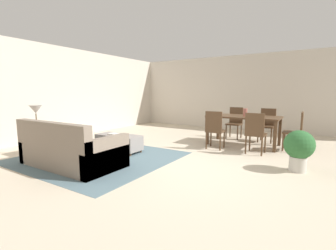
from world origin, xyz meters
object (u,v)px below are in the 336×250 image
at_px(dining_chair_head_east, 297,129).
at_px(potted_plant, 299,147).
at_px(ottoman_table, 119,142).
at_px(couch, 70,150).
at_px(book_on_ottoman, 114,134).
at_px(table_lamp, 36,110).
at_px(side_table, 38,135).
at_px(dining_chair_near_left, 215,128).
at_px(dining_chair_near_right, 255,131).
at_px(dining_chair_far_right, 267,123).
at_px(dining_chair_far_left, 235,121).
at_px(vase_centerpiece, 245,112).
at_px(dining_table, 244,119).

xyz_separation_m(dining_chair_head_east, potted_plant, (0.15, -1.62, -0.10)).
bearing_deg(ottoman_table, dining_chair_head_east, 32.53).
distance_m(couch, dining_chair_head_east, 4.94).
bearing_deg(book_on_ottoman, potted_plant, 9.93).
relative_size(table_lamp, dining_chair_head_east, 0.57).
distance_m(ottoman_table, dining_chair_head_east, 4.14).
bearing_deg(side_table, book_on_ottoman, 43.90).
distance_m(dining_chair_near_left, potted_plant, 2.00).
distance_m(dining_chair_head_east, potted_plant, 1.63).
relative_size(dining_chair_near_right, dining_chair_far_right, 1.00).
bearing_deg(book_on_ottoman, dining_chair_far_right, 47.79).
bearing_deg(dining_chair_far_left, couch, -112.27).
relative_size(couch, dining_chair_near_right, 2.09).
xyz_separation_m(dining_chair_far_left, dining_chair_far_right, (0.91, -0.05, 0.00)).
bearing_deg(vase_centerpiece, couch, -123.30).
xyz_separation_m(dining_chair_near_right, vase_centerpiece, (-0.43, 0.80, 0.34)).
relative_size(book_on_ottoman, potted_plant, 0.36).
distance_m(table_lamp, dining_table, 4.90).
bearing_deg(dining_chair_near_right, table_lamp, -147.05).
bearing_deg(table_lamp, dining_chair_near_right, 32.95).
relative_size(vase_centerpiece, book_on_ottoman, 0.75).
height_order(dining_chair_far_left, dining_chair_head_east, same).
height_order(dining_table, potted_plant, dining_table).
bearing_deg(dining_table, table_lamp, -135.93).
distance_m(dining_chair_far_right, book_on_ottoman, 4.15).
bearing_deg(table_lamp, ottoman_table, 43.15).
xyz_separation_m(couch, ottoman_table, (-0.01, 1.28, -0.07)).
xyz_separation_m(dining_chair_near_right, potted_plant, (0.90, -0.81, -0.10)).
distance_m(dining_table, dining_chair_near_left, 0.96).
bearing_deg(ottoman_table, dining_chair_far_right, 48.20).
xyz_separation_m(couch, side_table, (-1.26, 0.11, 0.16)).
bearing_deg(potted_plant, ottoman_table, -170.63).
xyz_separation_m(dining_chair_far_left, vase_centerpiece, (0.51, -0.87, 0.34)).
height_order(dining_chair_near_right, book_on_ottoman, dining_chair_near_right).
bearing_deg(potted_plant, dining_chair_far_right, 110.89).
xyz_separation_m(couch, potted_plant, (3.62, 1.88, 0.13)).
bearing_deg(ottoman_table, dining_chair_near_right, 27.25).
height_order(dining_chair_near_left, book_on_ottoman, dining_chair_near_left).
height_order(couch, dining_chair_far_right, dining_chair_far_right).
height_order(table_lamp, book_on_ottoman, table_lamp).
height_order(dining_chair_near_left, dining_chair_far_left, same).
bearing_deg(dining_table, vase_centerpiece, -30.35).
bearing_deg(couch, dining_chair_far_left, 67.73).
height_order(ottoman_table, dining_chair_head_east, dining_chair_head_east).
distance_m(table_lamp, vase_centerpiece, 4.91).
bearing_deg(dining_chair_near_left, dining_chair_far_left, 90.08).
bearing_deg(side_table, dining_table, 44.07).
xyz_separation_m(dining_chair_near_right, dining_chair_far_right, (-0.03, 1.62, 0.00)).
bearing_deg(vase_centerpiece, potted_plant, -50.33).
bearing_deg(dining_chair_far_right, book_on_ottoman, -132.21).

